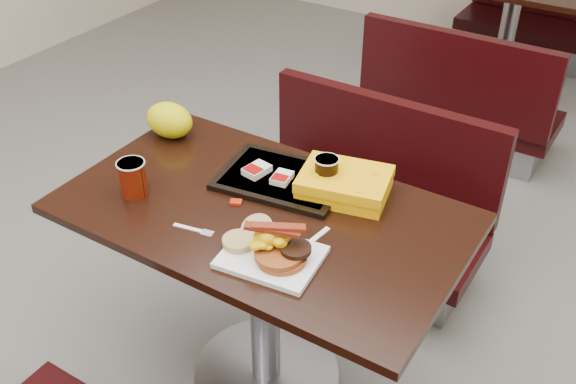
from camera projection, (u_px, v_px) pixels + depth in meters
The scene contains 24 objects.
floor at pixel (267, 376), 2.42m from camera, with size 6.00×7.00×0.01m, color gray.
table_near at pixel (265, 301), 2.20m from camera, with size 1.20×0.70×0.75m, color black, non-canonical shape.
bench_near_n at pixel (361, 200), 2.70m from camera, with size 1.00×0.46×0.72m, color black, non-canonical shape.
table_far at pixel (506, 41), 4.01m from camera, with size 1.20×0.70×0.75m, color black, non-canonical shape.
bench_far_s at pixel (465, 87), 3.53m from camera, with size 1.00×0.46×0.72m, color black, non-canonical shape.
bench_far_n at pixel (537, 9), 4.50m from camera, with size 1.00×0.46×0.72m, color black, non-canonical shape.
platter at pixel (271, 257), 1.80m from camera, with size 0.26×0.20×0.02m, color white.
pancake_stack at pixel (282, 256), 1.77m from camera, with size 0.14×0.14×0.03m, color brown.
sausage_patty at pixel (296, 249), 1.76m from camera, with size 0.08×0.08×0.01m, color black.
scrambled_eggs at pixel (267, 239), 1.77m from camera, with size 0.09×0.08×0.05m, color #FFE305.
bacon_strips at pixel (272, 229), 1.75m from camera, with size 0.15×0.07×0.01m, color #470D05, non-canonical shape.
muffin_bottom at pixel (238, 242), 1.82m from camera, with size 0.09×0.09×0.02m, color tan.
muffin_top at pixel (257, 229), 1.85m from camera, with size 0.09×0.09×0.02m, color tan.
coffee_cup_near at pixel (133, 178), 2.02m from camera, with size 0.08×0.08×0.11m, color maroon.
fork at pixel (188, 228), 1.91m from camera, with size 0.12×0.02×0.00m, color white, non-canonical shape.
knife at pixel (308, 244), 1.85m from camera, with size 0.18×0.01×0.00m, color white.
condiment_syrup at pixel (236, 202), 2.01m from camera, with size 0.03×0.03×0.01m, color #A32007.
condiment_ketchup at pixel (254, 186), 2.08m from camera, with size 0.05×0.03×0.01m, color #8C0504.
tray at pixel (282, 179), 2.10m from camera, with size 0.39×0.28×0.02m, color black.
hashbrown_sleeve_left at pixel (257, 170), 2.11m from camera, with size 0.06×0.08×0.02m, color silver.
hashbrown_sleeve_right at pixel (282, 178), 2.08m from camera, with size 0.05×0.07×0.02m, color silver.
coffee_cup_far at pixel (326, 172), 2.03m from camera, with size 0.07×0.07×0.10m, color black.
clamshell at pixel (345, 184), 2.03m from camera, with size 0.27×0.20×0.07m, color #FCAC04.
paper_bag at pixel (170, 120), 2.31m from camera, with size 0.17×0.13×0.12m, color #D7CB07.
Camera 1 is at (0.92, -1.32, 1.93)m, focal length 41.84 mm.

